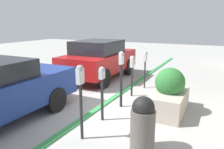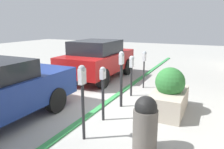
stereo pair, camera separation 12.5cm
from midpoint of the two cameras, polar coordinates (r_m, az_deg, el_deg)
ground_plane at (r=6.57m, az=-1.48°, el=-7.67°), size 40.00×40.00×0.00m
curb_strip at (r=6.59m, az=-2.11°, el=-7.40°), size 19.00×0.16×0.04m
parking_meter_nearest at (r=4.35m, az=-8.56°, el=-3.51°), size 0.17×0.15×1.57m
parking_meter_second at (r=5.23m, az=-3.08°, el=-2.67°), size 0.17×0.14×1.35m
parking_meter_middle at (r=6.07m, az=1.87°, el=0.77°), size 0.17×0.15×1.60m
parking_meter_fourth at (r=7.03m, az=4.63°, el=1.84°), size 0.19×0.16×1.34m
parking_meter_farthest at (r=7.97m, az=7.97°, el=3.74°), size 0.19×0.16×1.37m
planter_box at (r=6.03m, az=14.17°, el=-5.02°), size 1.63×0.82×1.22m
parked_car_middle at (r=9.32m, az=-4.13°, el=4.12°), size 3.91×1.93×1.65m
trash_bin at (r=4.19m, az=7.82°, el=-12.54°), size 0.46×0.46×1.07m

